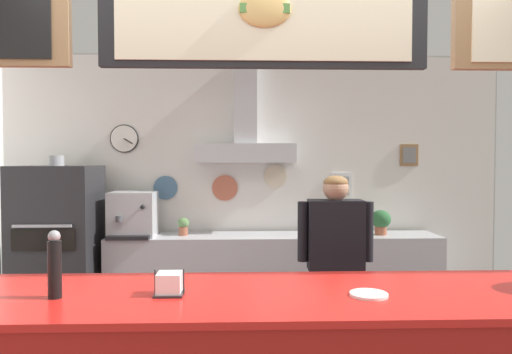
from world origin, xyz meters
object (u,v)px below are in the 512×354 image
Objects in this scene: espresso_machine at (133,214)px; condiment_plate at (369,294)px; potted_thyme at (347,220)px; shop_worker at (335,270)px; potted_sage at (381,221)px; potted_oregano at (183,225)px; napkin_holder at (169,285)px; pizza_oven at (58,247)px; pepper_grinder at (55,265)px.

condiment_plate is at bearing -59.61° from espresso_machine.
condiment_plate is at bearing -101.06° from potted_thyme.
potted_sage is at bearing -117.07° from shop_worker.
napkin_holder is (0.28, -2.79, 0.13)m from potted_oregano.
napkin_holder reaches higher than potted_sage.
pizza_oven is 13.14× the size of napkin_holder.
shop_worker is 9.45× the size of condiment_plate.
potted_oregano is 2.04m from potted_sage.
potted_sage is (2.55, 0.01, -0.08)m from espresso_machine.
napkin_holder is (1.49, -2.61, 0.31)m from pizza_oven.
pizza_oven reaches higher than potted_thyme.
potted_oregano is at bearing 4.13° from espresso_machine.
potted_sage is at bearing 72.15° from condiment_plate.
potted_sage is at bearing -0.75° from potted_oregano.
potted_thyme is 0.94× the size of pepper_grinder.
potted_thyme is at bearing 0.34° from espresso_machine.
espresso_machine is 2.83× the size of condiment_plate.
pizza_oven is 2.76m from shop_worker.
potted_sage is 2.95m from condiment_plate.
espresso_machine is 3.24m from condiment_plate.
potted_oregano is at bearing -43.49° from shop_worker.
pizza_oven is 3.26m from potted_sage.
potted_thyme is (2.19, 0.01, -0.07)m from espresso_machine.
condiment_plate is at bearing 86.22° from shop_worker.
napkin_holder is at bearing 57.34° from shop_worker.
potted_sage reaches higher than potted_oregano.
shop_worker is at bearing -45.89° from potted_oregano.
napkin_holder is at bearing -116.91° from potted_thyme.
condiment_plate is (1.14, -2.83, 0.09)m from potted_oregano.
shop_worker reaches higher than condiment_plate.
potted_sage is (0.35, -0.00, -0.01)m from potted_thyme.
potted_oregano is 0.64× the size of pepper_grinder.
napkin_holder is at bearing -122.49° from potted_sage.
shop_worker is at bearing 83.82° from condiment_plate.
potted_sage is (3.25, 0.15, 0.22)m from pizza_oven.
espresso_machine is 0.52m from potted_oregano.
shop_worker is 1.87m from potted_oregano.
potted_thyme is at bearing 56.17° from pepper_grinder.
potted_thyme is at bearing 78.94° from condiment_plate.
potted_thyme is 0.35m from potted_sage.
shop_worker is 3.34× the size of espresso_machine.
espresso_machine reaches higher than napkin_holder.
napkin_holder is at bearing 176.91° from condiment_plate.
potted_thyme is 3.10m from napkin_holder.
shop_worker is at bearing -106.40° from potted_thyme.
espresso_machine is 1.72× the size of potted_thyme.
espresso_machine is 1.61× the size of pepper_grinder.
espresso_machine is 2.81m from pepper_grinder.
potted_oregano is at bearing 179.20° from potted_thyme.
napkin_holder is at bearing 4.19° from pepper_grinder.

